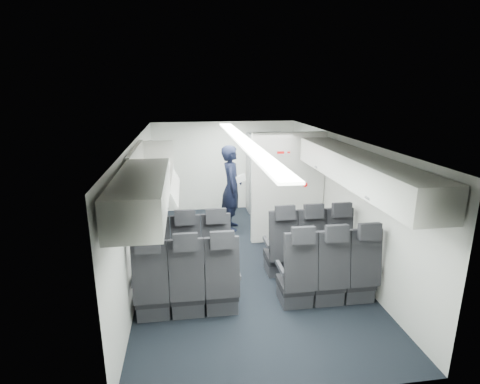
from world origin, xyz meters
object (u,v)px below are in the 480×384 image
object	(u,v)px
galley_unit	(265,173)
flight_attendant	(232,188)
boarding_door	(151,189)
seat_row_front	(249,253)
carry_on_bag	(153,169)
seat_row_mid	(260,281)

from	to	relation	value
galley_unit	flight_attendant	xyz separation A→B (m)	(-0.95, -1.11, -0.05)
boarding_door	flight_attendant	xyz separation A→B (m)	(1.64, 0.06, -0.06)
galley_unit	flight_attendant	bearing A→B (deg)	-130.59
boarding_door	flight_attendant	world-z (taller)	boarding_door
seat_row_front	carry_on_bag	bearing A→B (deg)	177.70
carry_on_bag	seat_row_front	bearing A→B (deg)	-14.01
galley_unit	flight_attendant	world-z (taller)	galley_unit
flight_attendant	carry_on_bag	world-z (taller)	carry_on_bag
galley_unit	boarding_door	xyz separation A→B (m)	(-2.59, -1.17, 0.00)
boarding_door	flight_attendant	bearing A→B (deg)	2.09
carry_on_bag	seat_row_mid	bearing A→B (deg)	-46.12
galley_unit	boarding_door	distance (m)	2.84
seat_row_mid	flight_attendant	world-z (taller)	flight_attendant
seat_row_front	galley_unit	xyz separation A→B (m)	(0.95, 3.25, 0.55)
boarding_door	seat_row_mid	bearing A→B (deg)	-61.23
galley_unit	carry_on_bag	size ratio (longest dim) A/B	5.39
seat_row_mid	seat_row_front	bearing A→B (deg)	90.00
seat_row_front	seat_row_mid	distance (m)	0.90
seat_row_mid	galley_unit	distance (m)	4.30
flight_attendant	carry_on_bag	bearing A→B (deg)	153.23
galley_unit	flight_attendant	distance (m)	1.46
seat_row_front	boarding_door	world-z (taller)	boarding_door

